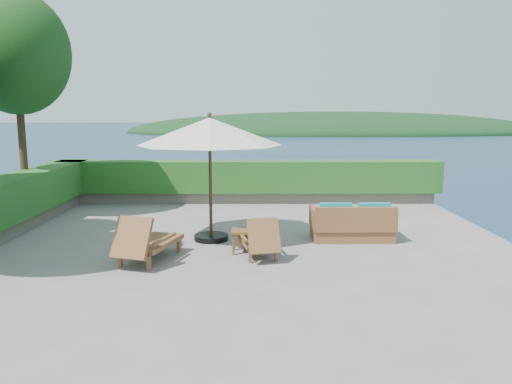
{
  "coord_description": "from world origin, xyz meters",
  "views": [
    {
      "loc": [
        0.25,
        -10.31,
        2.87
      ],
      "look_at": [
        0.3,
        0.8,
        1.1
      ],
      "focal_mm": 35.0,
      "sensor_mm": 36.0,
      "label": 1
    }
  ],
  "objects_px": {
    "lounge_left": "(147,241)",
    "wicker_loveseat": "(352,225)",
    "patio_umbrella": "(210,133)",
    "side_table": "(242,234)",
    "lounge_right": "(258,239)"
  },
  "relations": [
    {
      "from": "lounge_left",
      "to": "side_table",
      "type": "bearing_deg",
      "value": 36.2
    },
    {
      "from": "patio_umbrella",
      "to": "side_table",
      "type": "relative_size",
      "value": 7.21
    },
    {
      "from": "side_table",
      "to": "patio_umbrella",
      "type": "bearing_deg",
      "value": 125.25
    },
    {
      "from": "side_table",
      "to": "lounge_left",
      "type": "bearing_deg",
      "value": -160.52
    },
    {
      "from": "patio_umbrella",
      "to": "lounge_left",
      "type": "height_order",
      "value": "patio_umbrella"
    },
    {
      "from": "lounge_left",
      "to": "wicker_loveseat",
      "type": "xyz_separation_m",
      "value": [
        4.31,
        1.69,
        -0.06
      ]
    },
    {
      "from": "lounge_left",
      "to": "wicker_loveseat",
      "type": "distance_m",
      "value": 4.63
    },
    {
      "from": "patio_umbrella",
      "to": "side_table",
      "type": "distance_m",
      "value": 2.4
    },
    {
      "from": "lounge_left",
      "to": "side_table",
      "type": "relative_size",
      "value": 3.82
    },
    {
      "from": "lounge_right",
      "to": "wicker_loveseat",
      "type": "xyz_separation_m",
      "value": [
        2.15,
        1.3,
        -0.01
      ]
    },
    {
      "from": "lounge_left",
      "to": "side_table",
      "type": "xyz_separation_m",
      "value": [
        1.84,
        0.65,
        -0.02
      ]
    },
    {
      "from": "wicker_loveseat",
      "to": "side_table",
      "type": "bearing_deg",
      "value": -157.64
    },
    {
      "from": "patio_umbrella",
      "to": "lounge_right",
      "type": "height_order",
      "value": "patio_umbrella"
    },
    {
      "from": "lounge_right",
      "to": "side_table",
      "type": "distance_m",
      "value": 0.42
    },
    {
      "from": "patio_umbrella",
      "to": "lounge_left",
      "type": "distance_m",
      "value": 2.86
    }
  ]
}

